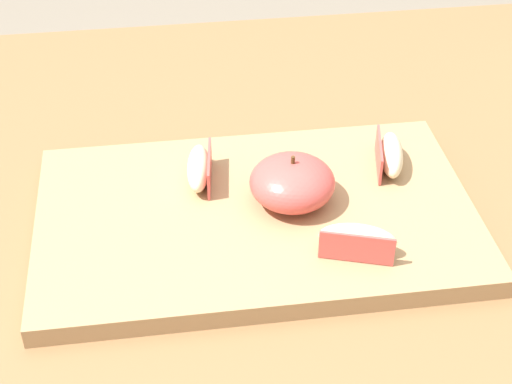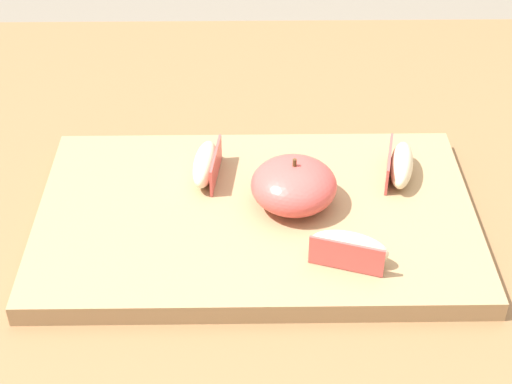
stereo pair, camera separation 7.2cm
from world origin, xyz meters
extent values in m
cube|color=brown|center=(0.00, 0.00, 0.74)|extent=(1.47, 0.89, 0.03)
cube|color=#A37F56|center=(0.05, 0.01, 0.76)|extent=(0.40, 0.25, 0.02)
ellipsoid|color=#D14C47|center=(0.08, 0.02, 0.79)|extent=(0.08, 0.08, 0.04)
cylinder|color=#4C3319|center=(0.08, 0.02, 0.82)|extent=(0.00, 0.00, 0.01)
ellipsoid|color=beige|center=(0.00, 0.06, 0.79)|extent=(0.03, 0.07, 0.03)
cube|color=#D14C47|center=(0.01, 0.06, 0.79)|extent=(0.01, 0.06, 0.03)
ellipsoid|color=beige|center=(0.19, 0.06, 0.79)|extent=(0.03, 0.07, 0.03)
cube|color=#D14C47|center=(0.18, 0.06, 0.79)|extent=(0.02, 0.06, 0.03)
ellipsoid|color=beige|center=(0.13, -0.06, 0.79)|extent=(0.07, 0.04, 0.03)
cube|color=#D14C47|center=(0.12, -0.07, 0.79)|extent=(0.06, 0.02, 0.03)
camera|label=1|loc=(-0.03, -0.56, 1.23)|focal=55.94mm
camera|label=2|loc=(0.04, -0.56, 1.23)|focal=55.94mm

